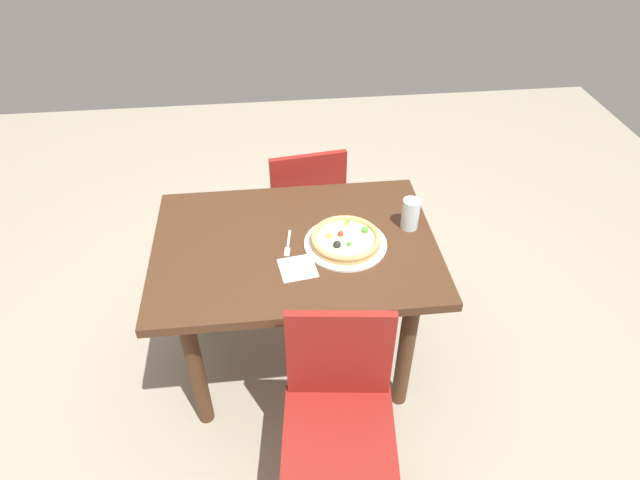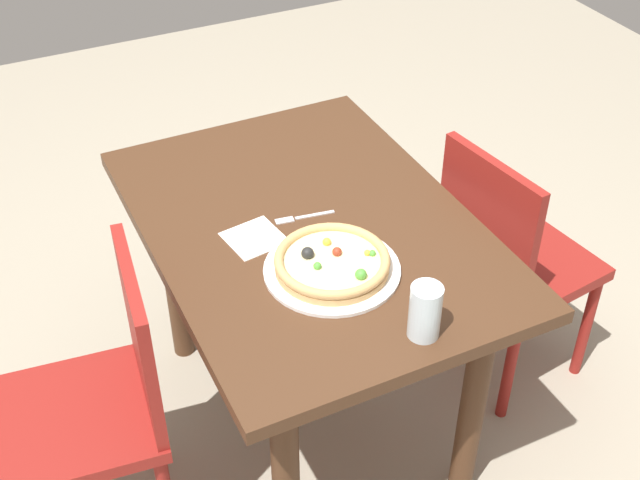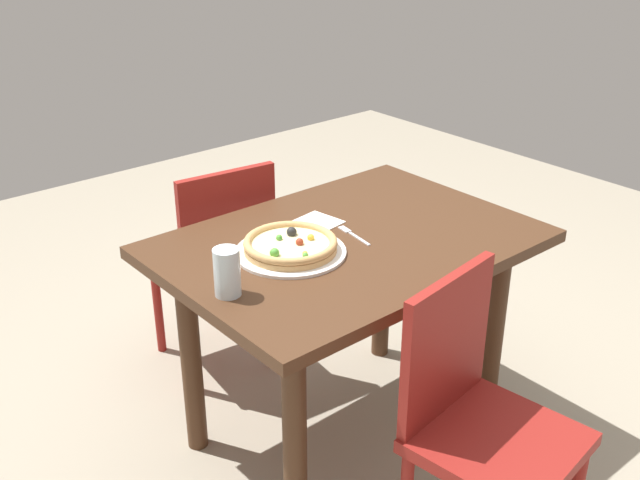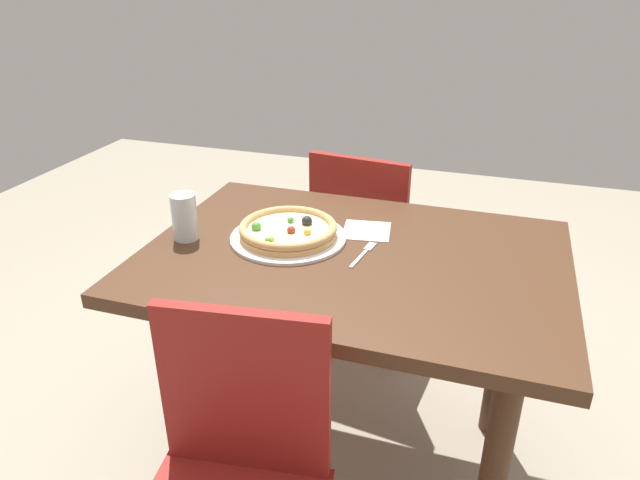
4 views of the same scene
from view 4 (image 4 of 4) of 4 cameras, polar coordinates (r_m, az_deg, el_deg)
The scene contains 8 objects.
ground_plane at distance 2.09m, azimuth 2.73°, elevation -20.37°, with size 6.00×6.00×0.00m, color #9E937F.
dining_table at distance 1.68m, azimuth 3.20°, elevation -5.10°, with size 1.17×0.83×0.77m.
chair_far at distance 2.32m, azimuth 4.65°, elevation -0.40°, with size 0.44×0.44×0.88m.
plate at distance 1.71m, azimuth -3.14°, elevation 0.26°, with size 0.34×0.34×0.01m, color white.
pizza at distance 1.69m, azimuth -3.16°, elevation 1.03°, with size 0.29×0.29×0.05m.
fork at distance 1.63m, azimuth 4.40°, elevation -1.25°, with size 0.04×0.17×0.00m.
drinking_glass at distance 1.73m, azimuth -13.23°, elevation 2.24°, with size 0.07×0.07×0.14m, color silver.
napkin at distance 1.76m, azimuth 4.71°, elevation 0.91°, with size 0.14×0.14×0.00m, color white.
Camera 4 is at (0.35, -1.39, 1.52)m, focal length 32.42 mm.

